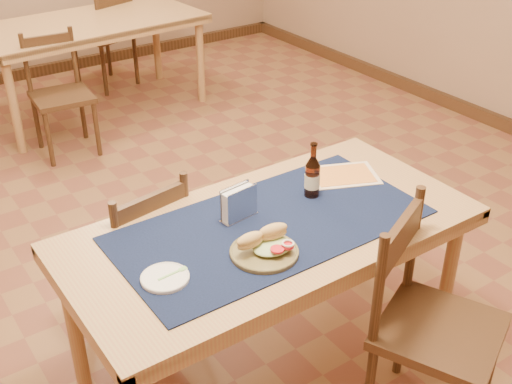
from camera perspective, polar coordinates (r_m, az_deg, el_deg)
room at (r=2.83m, az=-8.38°, el=15.66°), size 6.04×7.04×2.84m
main_table at (r=2.51m, az=1.30°, el=-4.55°), size 1.60×0.80×0.75m
placemat at (r=2.46m, az=1.33°, el=-2.92°), size 1.20×0.60×0.01m
baseboard at (r=3.43m, az=-6.72°, el=-6.74°), size 6.00×7.00×0.10m
back_table at (r=5.32m, az=-14.61°, el=13.68°), size 1.79×0.98×0.75m
chair_main_far at (r=2.85m, az=-10.43°, el=-5.74°), size 0.45×0.45×0.86m
chair_main_near at (r=2.51m, az=15.15°, el=-11.13°), size 0.57×0.57×0.93m
chair_back_near at (r=4.75m, az=-17.04°, el=8.46°), size 0.42×0.42×0.85m
chair_back_far at (r=5.91m, az=-13.19°, el=13.58°), size 0.54×0.54×0.93m
sandwich_plate at (r=2.29m, az=0.85°, el=-4.92°), size 0.25×0.25×0.09m
side_plate at (r=2.20m, az=-8.10°, el=-7.53°), size 0.17×0.17×0.01m
fork at (r=2.21m, az=-7.23°, el=-7.11°), size 0.11×0.02×0.00m
beer_bottle at (r=2.61m, az=5.03°, el=1.37°), size 0.06×0.06×0.24m
napkin_holder at (r=2.46m, az=-1.55°, el=-1.05°), size 0.16×0.07×0.14m
menu_card at (r=2.81m, az=7.77°, el=1.49°), size 0.35×0.31×0.01m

